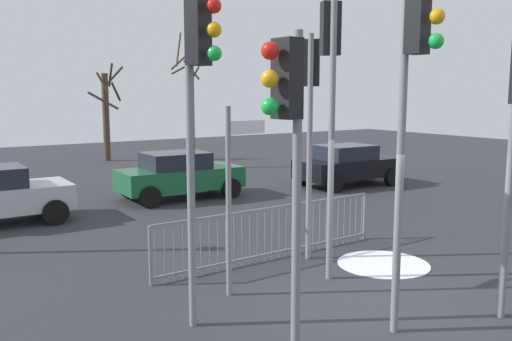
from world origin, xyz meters
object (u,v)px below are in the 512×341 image
(traffic_light_rear_right, at_px, (414,77))
(bare_tree_right, at_px, (191,100))
(traffic_light_foreground_right, at_px, (288,125))
(bare_tree_centre, at_px, (107,112))
(traffic_light_foreground_left, at_px, (311,96))
(car_black_trailing, at_px, (347,165))
(traffic_light_mid_left, at_px, (330,75))
(car_green_near, at_px, (179,174))
(traffic_light_mid_right, at_px, (198,85))
(direction_sign_post, at_px, (232,191))

(traffic_light_rear_right, distance_m, bare_tree_right, 17.45)
(traffic_light_foreground_right, bearing_deg, bare_tree_centre, -17.32)
(traffic_light_foreground_left, relative_size, car_black_trailing, 1.16)
(traffic_light_mid_left, height_order, traffic_light_foreground_left, traffic_light_mid_left)
(traffic_light_mid_left, bearing_deg, car_green_near, 105.65)
(traffic_light_mid_left, height_order, bare_tree_right, bare_tree_right)
(traffic_light_rear_right, bearing_deg, car_green_near, -114.09)
(traffic_light_mid_right, relative_size, traffic_light_foreground_left, 1.05)
(traffic_light_mid_left, xyz_separation_m, traffic_light_rear_right, (-0.70, -2.43, -0.10))
(traffic_light_mid_left, xyz_separation_m, traffic_light_mid_right, (-2.93, -0.70, -0.20))
(traffic_light_mid_left, relative_size, car_green_near, 1.29)
(traffic_light_mid_left, height_order, bare_tree_centre, traffic_light_mid_left)
(traffic_light_mid_right, bearing_deg, traffic_light_foreground_left, -178.57)
(car_black_trailing, bearing_deg, car_green_near, 170.06)
(car_green_near, bearing_deg, bare_tree_centre, 84.22)
(traffic_light_mid_right, distance_m, traffic_light_rear_right, 2.83)
(traffic_light_foreground_left, relative_size, bare_tree_centre, 0.94)
(direction_sign_post, height_order, car_green_near, direction_sign_post)
(car_black_trailing, bearing_deg, traffic_light_rear_right, -128.18)
(car_green_near, height_order, bare_tree_right, bare_tree_right)
(bare_tree_centre, relative_size, bare_tree_right, 0.80)
(traffic_light_mid_left, distance_m, car_green_near, 8.66)
(traffic_light_foreground_right, distance_m, bare_tree_centre, 21.63)
(traffic_light_foreground_right, relative_size, car_black_trailing, 1.05)
(traffic_light_foreground_right, bearing_deg, traffic_light_rear_right, -98.93)
(traffic_light_rear_right, relative_size, car_green_near, 1.26)
(car_green_near, bearing_deg, traffic_light_foreground_left, -92.69)
(bare_tree_right, bearing_deg, traffic_light_rear_right, -107.12)
(car_green_near, bearing_deg, traffic_light_foreground_right, -107.87)
(traffic_light_mid_left, relative_size, traffic_light_mid_right, 1.06)
(direction_sign_post, xyz_separation_m, car_green_near, (2.82, 7.96, -0.97))
(car_black_trailing, bearing_deg, traffic_light_foreground_right, -134.99)
(traffic_light_mid_right, xyz_separation_m, bare_tree_centre, (5.10, 19.50, -1.05))
(car_green_near, distance_m, bare_tree_right, 7.38)
(traffic_light_mid_right, relative_size, traffic_light_rear_right, 0.97)
(traffic_light_mid_right, height_order, traffic_light_foreground_left, traffic_light_mid_right)
(traffic_light_mid_right, height_order, car_black_trailing, traffic_light_mid_right)
(traffic_light_foreground_left, height_order, bare_tree_centre, bare_tree_centre)
(traffic_light_foreground_right, xyz_separation_m, traffic_light_foreground_left, (3.10, 3.40, 0.30))
(traffic_light_rear_right, bearing_deg, bare_tree_centre, -113.05)
(traffic_light_rear_right, relative_size, bare_tree_centre, 1.02)
(traffic_light_foreground_right, bearing_deg, traffic_light_mid_right, 6.80)
(car_green_near, xyz_separation_m, bare_tree_right, (3.51, 6.11, 2.20))
(traffic_light_mid_right, xyz_separation_m, car_green_near, (3.85, 8.83, -2.65))
(car_black_trailing, distance_m, bare_tree_right, 8.00)
(traffic_light_foreground_left, bearing_deg, bare_tree_centre, 127.74)
(traffic_light_mid_right, xyz_separation_m, car_black_trailing, (9.88, 7.66, -2.65))
(traffic_light_rear_right, bearing_deg, traffic_light_mid_right, -53.20)
(traffic_light_rear_right, relative_size, car_black_trailing, 1.25)
(direction_sign_post, bearing_deg, bare_tree_right, 59.95)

